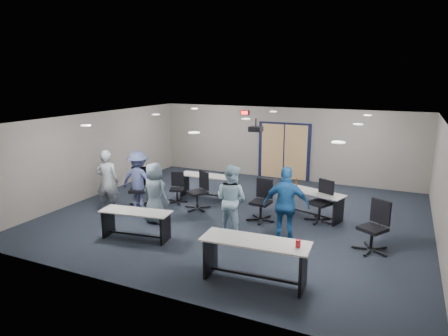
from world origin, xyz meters
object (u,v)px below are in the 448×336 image
at_px(person_gray, 107,181).
at_px(person_lightblue, 231,199).
at_px(chair_loose_left, 139,188).
at_px(table_back_left, 207,182).
at_px(table_front_right, 256,253).
at_px(table_back_right, 311,199).
at_px(person_back, 139,180).
at_px(chair_back_b, 197,191).
at_px(chair_back_d, 320,201).
at_px(person_plaid, 155,193).
at_px(chair_back_c, 261,201).
at_px(table_front_left, 136,220).
at_px(chair_back_a, 177,188).
at_px(person_navy, 286,205).
at_px(chair_loose_right, 373,227).

height_order(person_gray, person_lightblue, person_gray).
bearing_deg(chair_loose_left, table_back_left, 27.76).
bearing_deg(person_gray, table_front_right, 141.84).
height_order(table_back_right, person_back, person_back).
relative_size(table_front_right, person_back, 1.22).
bearing_deg(chair_back_b, table_back_right, 44.81).
xyz_separation_m(table_back_left, chair_back_d, (3.74, -0.67, 0.06)).
xyz_separation_m(table_back_right, person_back, (-4.81, -1.35, 0.35)).
bearing_deg(person_plaid, person_lightblue, -168.88).
relative_size(table_back_right, person_back, 1.12).
bearing_deg(table_back_right, chair_back_c, -125.08).
xyz_separation_m(table_front_left, chair_back_d, (3.79, 3.00, 0.09)).
distance_m(table_front_right, person_gray, 5.59).
bearing_deg(chair_back_d, person_back, -141.89).
relative_size(chair_back_a, chair_back_d, 0.83).
bearing_deg(chair_back_c, chair_back_b, -178.87).
distance_m(table_back_left, person_gray, 3.14).
bearing_deg(person_plaid, table_back_right, -142.19).
relative_size(table_front_left, person_navy, 0.98).
relative_size(chair_loose_left, chair_loose_right, 1.03).
bearing_deg(chair_back_c, chair_back_d, 27.57).
xyz_separation_m(table_front_right, person_lightblue, (-1.38, 2.01, 0.30)).
bearing_deg(person_back, chair_loose_right, 170.09).
relative_size(table_front_right, chair_back_a, 2.25).
bearing_deg(table_back_right, chair_loose_left, -146.52).
xyz_separation_m(table_back_left, person_navy, (3.28, -2.39, 0.41)).
xyz_separation_m(chair_loose_right, person_plaid, (-5.44, -0.47, 0.23)).
distance_m(person_navy, person_back, 4.68).
relative_size(chair_loose_left, person_lightblue, 0.68).
height_order(chair_back_a, chair_loose_left, chair_loose_left).
bearing_deg(person_back, table_back_left, -134.84).
distance_m(chair_back_d, person_lightblue, 2.55).
xyz_separation_m(table_front_left, person_plaid, (-0.21, 1.13, 0.34)).
bearing_deg(chair_back_b, person_plaid, -79.27).
distance_m(table_front_right, chair_back_d, 3.78).
xyz_separation_m(chair_back_b, person_gray, (-2.20, -1.28, 0.36)).
relative_size(chair_back_b, person_gray, 0.61).
xyz_separation_m(table_front_right, chair_loose_right, (1.90, 2.35, 0.01)).
height_order(person_gray, person_navy, same).
xyz_separation_m(table_back_left, chair_loose_left, (-1.35, -1.76, 0.09)).
xyz_separation_m(table_back_right, person_gray, (-5.38, -2.04, 0.40)).
bearing_deg(chair_back_d, chair_loose_right, -18.06).
bearing_deg(table_front_right, chair_back_b, 129.26).
bearing_deg(chair_back_c, person_navy, -42.83).
xyz_separation_m(table_back_right, chair_back_c, (-1.17, -0.89, 0.05)).
xyz_separation_m(table_back_right, chair_loose_left, (-4.81, -1.36, 0.09)).
height_order(table_back_left, chair_back_d, chair_back_d).
bearing_deg(chair_back_b, person_lightblue, -6.18).
bearing_deg(chair_back_a, table_back_right, -16.42).
xyz_separation_m(table_front_left, person_navy, (3.33, 1.29, 0.44)).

